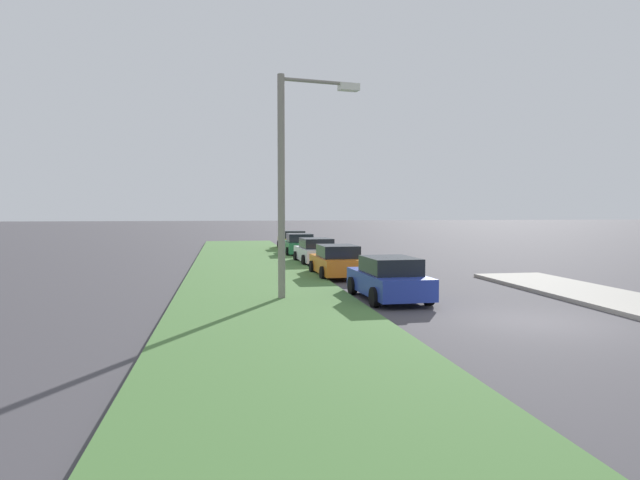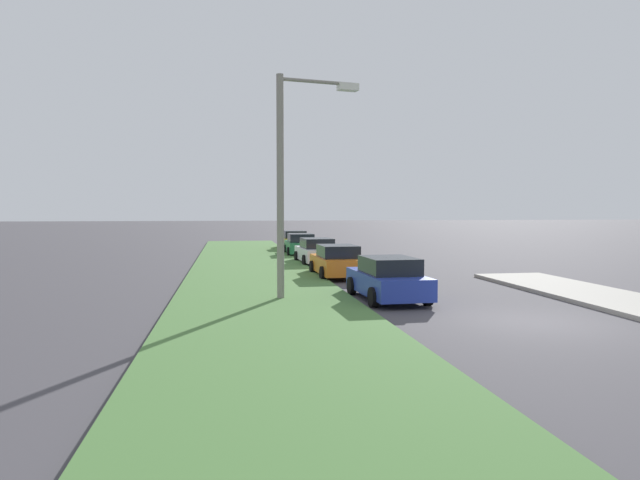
% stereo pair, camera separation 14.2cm
% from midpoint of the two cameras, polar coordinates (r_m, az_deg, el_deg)
% --- Properties ---
extents(ground, '(300.00, 300.00, 0.00)m').
position_cam_midpoint_polar(ground, '(16.45, 20.83, -7.81)').
color(ground, '#423F44').
extents(grass_median, '(60.00, 6.00, 0.12)m').
position_cam_midpoint_polar(grass_median, '(24.12, -6.73, -4.08)').
color(grass_median, '#477238').
rests_on(grass_median, ground).
extents(parked_car_blue, '(4.36, 2.13, 1.47)m').
position_cam_midpoint_polar(parked_car_blue, '(19.13, 6.81, -3.96)').
color(parked_car_blue, '#23389E').
rests_on(parked_car_blue, ground).
extents(parked_car_orange, '(4.33, 2.08, 1.47)m').
position_cam_midpoint_polar(parked_car_orange, '(25.46, 1.58, -2.20)').
color(parked_car_orange, orange).
rests_on(parked_car_orange, ground).
extents(parked_car_white, '(4.37, 2.15, 1.47)m').
position_cam_midpoint_polar(parked_car_white, '(31.66, -0.58, -1.17)').
color(parked_car_white, silver).
rests_on(parked_car_white, ground).
extents(parked_car_green, '(4.33, 2.07, 1.47)m').
position_cam_midpoint_polar(parked_car_green, '(37.87, -2.23, -0.48)').
color(parked_car_green, '#1E6B38').
rests_on(parked_car_green, ground).
extents(parked_car_yellow, '(4.34, 2.09, 1.47)m').
position_cam_midpoint_polar(parked_car_yellow, '(43.24, -2.91, -0.04)').
color(parked_car_yellow, gold).
rests_on(parked_car_yellow, ground).
extents(streetlight, '(0.77, 2.86, 7.50)m').
position_cam_midpoint_polar(streetlight, '(18.76, -3.13, 7.16)').
color(streetlight, gray).
rests_on(streetlight, ground).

